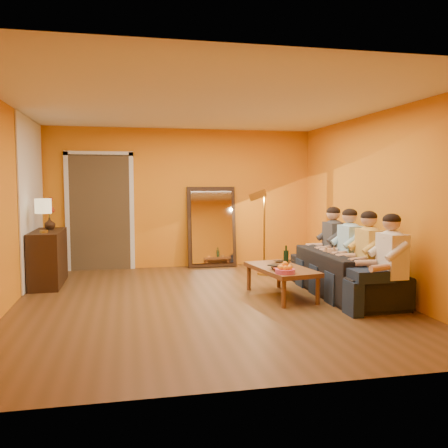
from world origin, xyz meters
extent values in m
cube|color=brown|center=(0.00, 0.00, 0.00)|extent=(5.00, 5.50, 0.00)
cube|color=white|center=(0.00, 0.00, 2.60)|extent=(5.00, 5.50, 0.00)
cube|color=orange|center=(0.00, 2.75, 1.30)|extent=(5.00, 0.00, 2.60)
cube|color=orange|center=(-2.50, 0.00, 1.30)|extent=(0.00, 5.50, 2.60)
cube|color=orange|center=(2.50, 0.00, 1.30)|extent=(0.00, 5.50, 2.60)
cube|color=white|center=(-2.48, 1.75, 1.30)|extent=(0.02, 1.90, 2.58)
cube|color=#3F2D19|center=(-1.50, 2.83, 1.05)|extent=(1.06, 0.30, 2.10)
cube|color=white|center=(-2.07, 2.71, 1.05)|extent=(0.08, 0.06, 2.20)
cube|color=white|center=(-0.93, 2.71, 1.05)|extent=(0.08, 0.06, 2.20)
cube|color=white|center=(-1.50, 2.71, 2.12)|extent=(1.22, 0.06, 0.08)
cube|color=black|center=(0.55, 2.63, 0.76)|extent=(0.92, 0.27, 1.51)
cube|color=white|center=(0.55, 2.59, 0.76)|extent=(0.78, 0.21, 1.35)
cube|color=black|center=(-2.24, 1.55, 0.42)|extent=(0.44, 1.18, 0.85)
imported|color=black|center=(2.00, 0.00, 0.32)|extent=(2.17, 0.85, 0.63)
cylinder|color=black|center=(1.13, 0.01, 0.58)|extent=(0.07, 0.07, 0.31)
imported|color=#B27F3F|center=(1.20, 0.18, 0.47)|extent=(0.12, 0.12, 0.09)
imported|color=black|center=(1.26, 0.41, 0.43)|extent=(0.31, 0.21, 0.02)
imported|color=black|center=(0.90, -0.14, 0.43)|extent=(0.20, 0.26, 0.02)
imported|color=#9D2911|center=(0.91, -0.13, 0.45)|extent=(0.27, 0.31, 0.02)
imported|color=black|center=(0.90, -0.15, 0.47)|extent=(0.26, 0.28, 0.02)
imported|color=black|center=(-2.24, 1.80, 0.94)|extent=(0.18, 0.18, 0.19)
camera|label=1|loc=(-1.03, -6.17, 1.60)|focal=38.00mm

